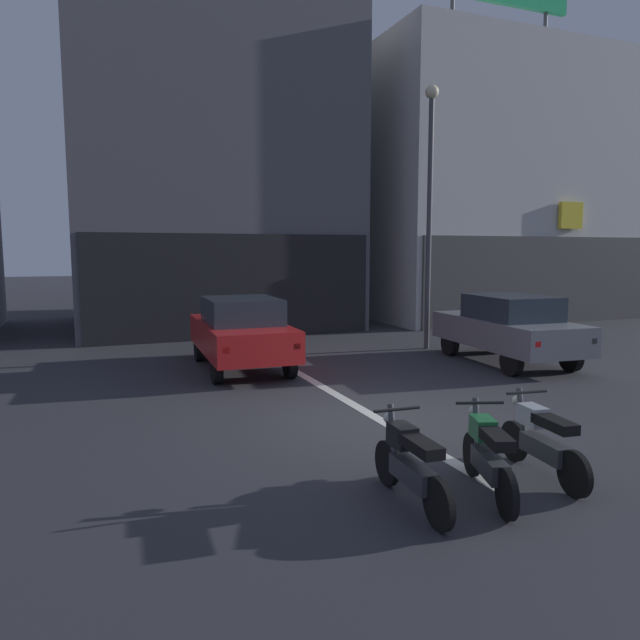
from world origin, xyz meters
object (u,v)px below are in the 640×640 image
Objects in this scene: motorcycle_black_row_leftmost at (410,463)px; motorcycle_silver_row_centre at (542,440)px; motorcycle_green_row_left_mid at (488,455)px; car_grey_parked_kerbside at (508,327)px; car_red_crossing_near at (241,331)px; street_lamp at (430,192)px.

motorcycle_silver_row_centre is at bearing 2.75° from motorcycle_black_row_leftmost.
motorcycle_green_row_left_mid is 0.96× the size of motorcycle_silver_row_centre.
motorcycle_black_row_leftmost is at bearing -136.12° from car_grey_parked_kerbside.
car_red_crossing_near is 6.32m from car_grey_parked_kerbside.
car_grey_parked_kerbside reaches higher than motorcycle_black_row_leftmost.
car_red_crossing_near is at bearing 164.76° from car_grey_parked_kerbside.
street_lamp reaches higher than motorcycle_silver_row_centre.
motorcycle_green_row_left_mid is 0.94m from motorcycle_silver_row_centre.
motorcycle_silver_row_centre is (-3.70, -8.41, -3.80)m from street_lamp.
motorcycle_green_row_left_mid is (0.93, -0.09, 0.00)m from motorcycle_black_row_leftmost.
motorcycle_silver_row_centre is (-4.35, -5.87, -0.43)m from car_grey_parked_kerbside.
car_grey_parked_kerbside reaches higher than motorcycle_silver_row_centre.
motorcycle_silver_row_centre is (1.84, 0.09, 0.00)m from motorcycle_black_row_leftmost.
motorcycle_silver_row_centre is (1.75, -7.53, -0.43)m from car_red_crossing_near.
car_grey_parked_kerbside is 7.32m from motorcycle_silver_row_centre.
street_lamp is at bearing 56.87° from motorcycle_black_row_leftmost.
street_lamp is at bearing 66.24° from motorcycle_silver_row_centre.
car_red_crossing_near is 7.63m from motorcycle_black_row_leftmost.
car_grey_parked_kerbside reaches higher than motorcycle_green_row_left_mid.
motorcycle_green_row_left_mid is at bearing -5.71° from motorcycle_black_row_leftmost.
car_grey_parked_kerbside is at bearing 53.45° from motorcycle_silver_row_centre.
car_grey_parked_kerbside is at bearing -75.66° from street_lamp.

